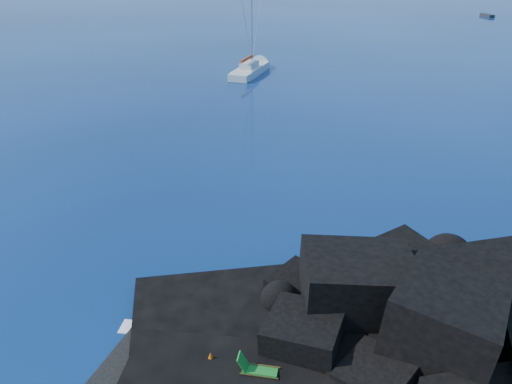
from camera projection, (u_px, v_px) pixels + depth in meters
ground at (96, 372)px, 20.11m from camera, size 400.00×400.00×0.00m
headland at (426, 371)px, 20.15m from camera, size 24.00×24.00×3.60m
beach at (207, 382)px, 19.65m from camera, size 9.08×6.86×0.70m
surf_foam at (246, 311)px, 23.48m from camera, size 10.00×8.00×0.06m
sailboat at (251, 74)px, 66.69m from camera, size 4.07×13.25×13.67m
deck_chair at (260, 367)px, 19.20m from camera, size 1.58×0.75×1.06m
towel at (221, 377)px, 19.42m from camera, size 2.35×1.69×0.06m
sunbather at (221, 374)px, 19.35m from camera, size 1.79×1.01×0.23m
marker_cone at (211, 358)px, 19.95m from camera, size 0.43×0.43×0.57m
distant_boat_a at (487, 17)px, 120.08m from camera, size 2.81×4.60×0.59m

